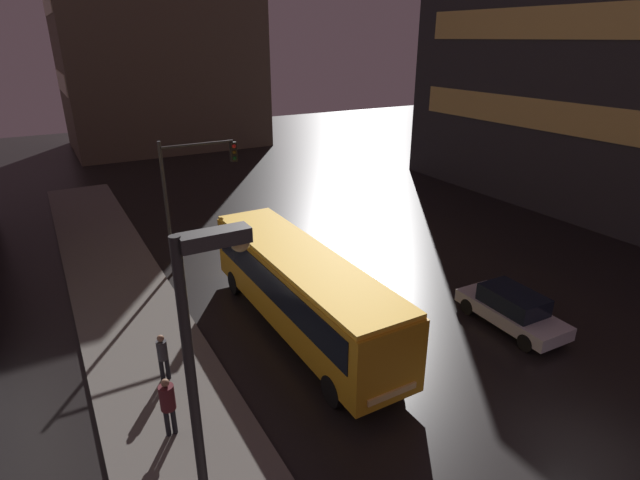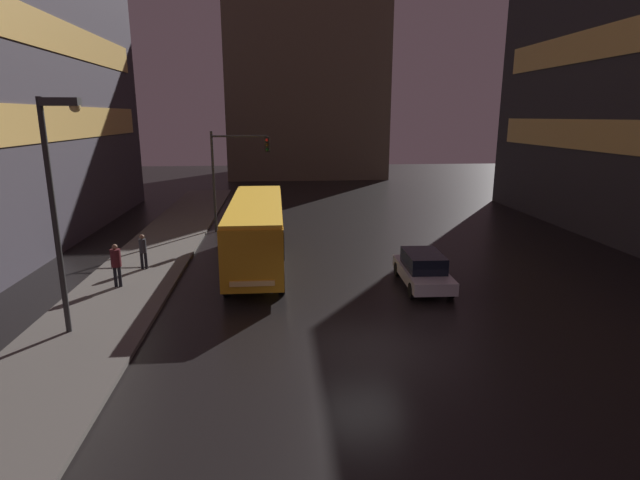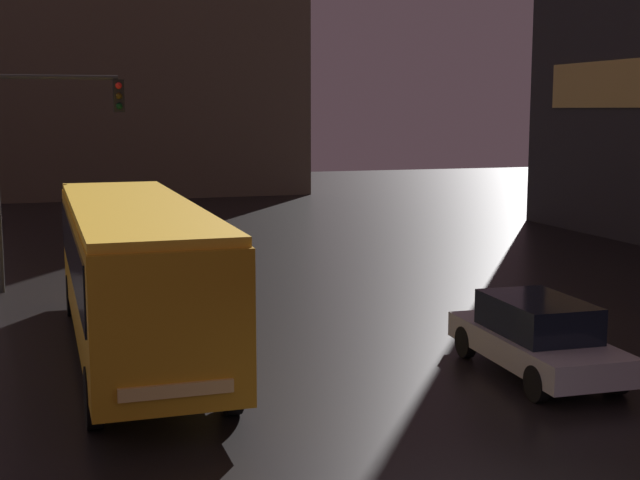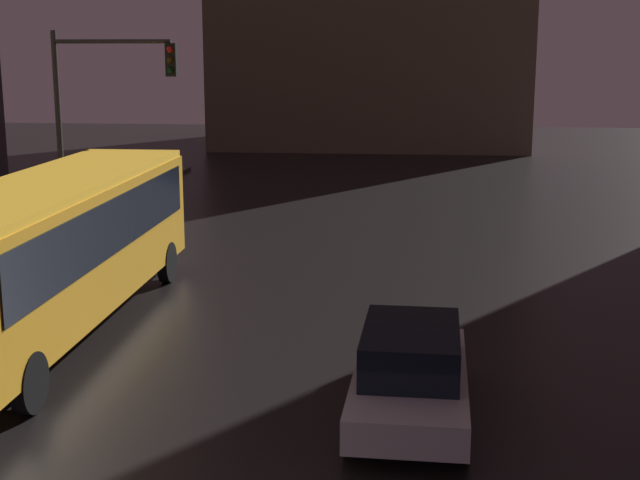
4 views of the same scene
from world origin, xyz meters
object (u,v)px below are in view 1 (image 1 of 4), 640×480
object	(u,v)px
traffic_light_main	(191,182)
bus_near	(301,285)
pedestrian_mid	(163,354)
car_taxi	(512,309)
pedestrian_near	(168,401)
street_lamp_sidewalk	(205,373)

from	to	relation	value
traffic_light_main	bus_near	bearing A→B (deg)	-77.74
bus_near	pedestrian_mid	xyz separation A→B (m)	(-5.22, -0.59, -0.85)
bus_near	car_taxi	world-z (taller)	bus_near
bus_near	pedestrian_near	world-z (taller)	bus_near
bus_near	traffic_light_main	xyz separation A→B (m)	(-1.64, 7.54, 2.26)
pedestrian_mid	traffic_light_main	world-z (taller)	traffic_light_main
pedestrian_near	pedestrian_mid	world-z (taller)	pedestrian_near
bus_near	pedestrian_near	size ratio (longest dim) A/B	6.06
car_taxi	pedestrian_mid	xyz separation A→B (m)	(-12.32, 3.07, 0.34)
bus_near	street_lamp_sidewalk	xyz separation A→B (m)	(-5.68, -7.51, 3.17)
pedestrian_mid	bus_near	bearing A→B (deg)	-18.97
car_taxi	street_lamp_sidewalk	size ratio (longest dim) A/B	0.58
bus_near	traffic_light_main	size ratio (longest dim) A/B	1.79
street_lamp_sidewalk	pedestrian_near	bearing A→B (deg)	89.66
car_taxi	pedestrian_mid	bearing A→B (deg)	-12.10
pedestrian_near	pedestrian_mid	distance (m)	2.53
bus_near	car_taxi	bearing A→B (deg)	152.64
car_taxi	traffic_light_main	world-z (taller)	traffic_light_main
car_taxi	bus_near	bearing A→B (deg)	-25.39
car_taxi	pedestrian_near	distance (m)	12.79
bus_near	pedestrian_mid	distance (m)	5.32
pedestrian_mid	street_lamp_sidewalk	bearing A→B (deg)	-119.32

